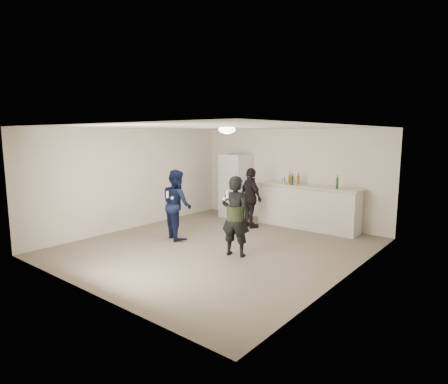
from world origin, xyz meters
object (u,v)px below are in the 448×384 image
Objects in this scene: fridge at (235,186)px; spectator at (251,198)px; man at (177,204)px; woman at (235,216)px; counter at (307,208)px; shaker at (284,180)px.

fridge reaches higher than spectator.
man is 1.03× the size of spectator.
man is at bearing -20.32° from woman.
man is 1.00× the size of woman.
fridge is 1.14× the size of man.
counter is 2.26m from fridge.
counter is 1.64× the size of woman.
counter is at bearing -106.83° from woman.
fridge reaches higher than man.
spectator is (1.09, -0.80, -0.14)m from fridge.
counter is 3.33m from man.
fridge reaches higher than woman.
woman reaches higher than shaker.
shaker is 0.11× the size of woman.
counter is 15.29× the size of shaker.
counter is at bearing 1.80° from fridge.
spectator is at bearing -77.76° from woman.
fridge is 3.56m from woman.
man is (-1.20, -2.69, -0.39)m from shaker.
man is (-1.86, -2.74, 0.26)m from counter.
shaker is (-0.66, -0.06, 0.65)m from counter.
man is 1.79m from woman.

